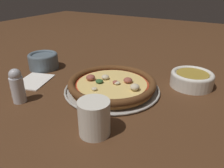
{
  "coord_description": "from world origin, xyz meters",
  "views": [
    {
      "loc": [
        -0.55,
        -0.32,
        0.33
      ],
      "look_at": [
        0.0,
        0.0,
        0.02
      ],
      "focal_mm": 35.0,
      "sensor_mm": 36.0,
      "label": 1
    }
  ],
  "objects_px": {
    "pizza_tray": "(112,89)",
    "drinking_cup": "(94,118)",
    "pepper_shaker": "(17,86)",
    "bowl_near": "(192,78)",
    "bowl_far": "(43,60)",
    "pizza": "(112,84)",
    "napkin": "(34,81)",
    "fork": "(26,85)"
  },
  "relations": [
    {
      "from": "napkin",
      "to": "fork",
      "type": "height_order",
      "value": "napkin"
    },
    {
      "from": "pizza_tray",
      "to": "drinking_cup",
      "type": "relative_size",
      "value": 3.63
    },
    {
      "from": "pizza",
      "to": "napkin",
      "type": "distance_m",
      "value": 0.29
    },
    {
      "from": "drinking_cup",
      "to": "pepper_shaker",
      "type": "relative_size",
      "value": 0.82
    },
    {
      "from": "pizza_tray",
      "to": "pepper_shaker",
      "type": "xyz_separation_m",
      "value": [
        -0.2,
        0.2,
        0.05
      ]
    },
    {
      "from": "bowl_far",
      "to": "fork",
      "type": "distance_m",
      "value": 0.16
    },
    {
      "from": "pizza_tray",
      "to": "pepper_shaker",
      "type": "distance_m",
      "value": 0.29
    },
    {
      "from": "pizza",
      "to": "bowl_near",
      "type": "relative_size",
      "value": 2.02
    },
    {
      "from": "bowl_near",
      "to": "bowl_far",
      "type": "bearing_deg",
      "value": 103.37
    },
    {
      "from": "pizza_tray",
      "to": "bowl_far",
      "type": "bearing_deg",
      "value": 84.34
    },
    {
      "from": "napkin",
      "to": "fork",
      "type": "bearing_deg",
      "value": 175.54
    },
    {
      "from": "pizza",
      "to": "bowl_far",
      "type": "distance_m",
      "value": 0.34
    },
    {
      "from": "bowl_far",
      "to": "napkin",
      "type": "relative_size",
      "value": 0.75
    },
    {
      "from": "bowl_far",
      "to": "fork",
      "type": "bearing_deg",
      "value": -156.8
    },
    {
      "from": "bowl_far",
      "to": "napkin",
      "type": "distance_m",
      "value": 0.13
    },
    {
      "from": "pizza",
      "to": "pepper_shaker",
      "type": "relative_size",
      "value": 2.73
    },
    {
      "from": "drinking_cup",
      "to": "pizza",
      "type": "bearing_deg",
      "value": 19.72
    },
    {
      "from": "drinking_cup",
      "to": "fork",
      "type": "xyz_separation_m",
      "value": [
        0.1,
        0.35,
        -0.04
      ]
    },
    {
      "from": "pizza_tray",
      "to": "pizza",
      "type": "xyz_separation_m",
      "value": [
        -0.0,
        -0.0,
        0.02
      ]
    },
    {
      "from": "pizza_tray",
      "to": "bowl_near",
      "type": "relative_size",
      "value": 2.21
    },
    {
      "from": "pizza",
      "to": "fork",
      "type": "bearing_deg",
      "value": 112.25
    },
    {
      "from": "pizza",
      "to": "bowl_far",
      "type": "height_order",
      "value": "bowl_far"
    },
    {
      "from": "napkin",
      "to": "fork",
      "type": "distance_m",
      "value": 0.03
    },
    {
      "from": "bowl_far",
      "to": "pepper_shaker",
      "type": "xyz_separation_m",
      "value": [
        -0.23,
        -0.14,
        0.02
      ]
    },
    {
      "from": "pepper_shaker",
      "to": "fork",
      "type": "bearing_deg",
      "value": 42.49
    },
    {
      "from": "drinking_cup",
      "to": "fork",
      "type": "bearing_deg",
      "value": 74.87
    },
    {
      "from": "pizza_tray",
      "to": "fork",
      "type": "bearing_deg",
      "value": 112.26
    },
    {
      "from": "drinking_cup",
      "to": "bowl_far",
      "type": "bearing_deg",
      "value": 59.72
    },
    {
      "from": "bowl_far",
      "to": "drinking_cup",
      "type": "relative_size",
      "value": 1.37
    },
    {
      "from": "pizza",
      "to": "bowl_near",
      "type": "height_order",
      "value": "bowl_near"
    },
    {
      "from": "fork",
      "to": "pepper_shaker",
      "type": "distance_m",
      "value": 0.13
    },
    {
      "from": "pizza_tray",
      "to": "bowl_far",
      "type": "relative_size",
      "value": 2.65
    },
    {
      "from": "pizza_tray",
      "to": "napkin",
      "type": "bearing_deg",
      "value": 106.14
    },
    {
      "from": "bowl_near",
      "to": "pizza",
      "type": "bearing_deg",
      "value": 127.76
    },
    {
      "from": "bowl_near",
      "to": "fork",
      "type": "height_order",
      "value": "bowl_near"
    },
    {
      "from": "drinking_cup",
      "to": "pizza_tray",
      "type": "bearing_deg",
      "value": 19.73
    },
    {
      "from": "bowl_far",
      "to": "bowl_near",
      "type": "bearing_deg",
      "value": -76.63
    },
    {
      "from": "bowl_near",
      "to": "bowl_far",
      "type": "relative_size",
      "value": 1.2
    },
    {
      "from": "bowl_near",
      "to": "pepper_shaker",
      "type": "distance_m",
      "value": 0.55
    },
    {
      "from": "drinking_cup",
      "to": "napkin",
      "type": "bearing_deg",
      "value": 69.7
    },
    {
      "from": "drinking_cup",
      "to": "napkin",
      "type": "xyz_separation_m",
      "value": [
        0.13,
        0.35,
        -0.04
      ]
    },
    {
      "from": "pizza",
      "to": "bowl_near",
      "type": "xyz_separation_m",
      "value": [
        0.17,
        -0.21,
        0.0
      ]
    }
  ]
}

